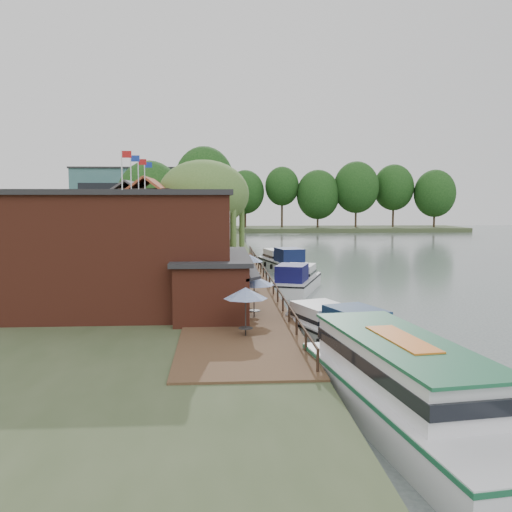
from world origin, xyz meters
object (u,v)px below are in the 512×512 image
object	(u,v)px
umbrella_3	(241,282)
cruiser_2	(283,259)
cruiser_0	(336,325)
cottage_c	(177,220)
umbrella_1	(254,296)
umbrella_4	(236,275)
cottage_b	(132,223)
umbrella_5	(250,270)
umbrella_0	(246,312)
willow	(204,215)
swan	(419,382)
cruiser_1	(296,277)
hotel_block	(148,202)
cottage_a	(150,228)
umbrella_2	(242,292)
tour_boat	(410,384)
pub	(136,251)

from	to	relation	value
umbrella_3	cruiser_2	world-z (taller)	umbrella_3
cruiser_0	cottage_c	bearing A→B (deg)	86.10
umbrella_1	umbrella_4	size ratio (longest dim) A/B	1.00
umbrella_4	cottage_b	bearing A→B (deg)	118.64
cruiser_0	umbrella_5	bearing A→B (deg)	84.65
umbrella_0	cottage_c	bearing A→B (deg)	98.60
willow	swan	xyz separation A→B (m)	(9.60, -31.93, -5.99)
umbrella_3	swan	size ratio (longest dim) A/B	5.50
cruiser_1	swan	xyz separation A→B (m)	(1.68, -25.00, -1.00)
hotel_block	cottage_a	size ratio (longest dim) A/B	2.95
hotel_block	umbrella_2	size ratio (longest dim) A/B	10.61
tour_boat	umbrella_4	bearing A→B (deg)	95.30
cruiser_1	umbrella_1	bearing A→B (deg)	-87.45
cruiser_2	swan	distance (m)	38.76
cruiser_1	umbrella_4	bearing A→B (deg)	-109.59
umbrella_2	cottage_c	bearing A→B (deg)	100.18
cottage_c	tour_boat	distance (m)	51.24
hotel_block	cottage_c	xyz separation A→B (m)	(8.00, -37.00, -1.90)
cottage_b	umbrella_4	distance (m)	21.40
cruiser_2	umbrella_5	bearing A→B (deg)	-116.93
umbrella_2	cruiser_0	bearing A→B (deg)	-42.24
willow	umbrella_4	xyz separation A→B (m)	(2.66, -13.60, -3.93)
cruiser_2	umbrella_0	bearing A→B (deg)	-111.80
cruiser_0	cruiser_2	size ratio (longest dim) A/B	0.93
cruiser_1	umbrella_0	bearing A→B (deg)	-85.93
hotel_block	umbrella_2	xyz separation A→B (m)	(14.28, -72.00, -4.86)
umbrella_1	umbrella_0	bearing A→B (deg)	-98.92
cottage_b	umbrella_0	distance (m)	33.70
umbrella_2	tour_boat	bearing A→B (deg)	-71.10
umbrella_5	cruiser_2	bearing A→B (deg)	75.39
umbrella_2	umbrella_1	bearing A→B (deg)	-70.36
umbrella_1	cruiser_2	size ratio (longest dim) A/B	0.22
cottage_c	cruiser_0	xyz separation A→B (m)	(11.01, -39.29, -4.05)
cottage_a	umbrella_4	size ratio (longest dim) A/B	3.62
umbrella_4	umbrella_5	bearing A→B (deg)	69.17
hotel_block	cottage_b	distance (m)	46.21
willow	umbrella_1	xyz separation A→B (m)	(3.38, -22.66, -3.93)
cottage_a	umbrella_1	world-z (taller)	cottage_a
hotel_block	cruiser_0	world-z (taller)	hotel_block
umbrella_1	umbrella_2	xyz separation A→B (m)	(-0.59, 1.66, 0.00)
hotel_block	tour_boat	bearing A→B (deg)	-77.43
umbrella_0	swan	world-z (taller)	umbrella_0
cruiser_1	cruiser_2	world-z (taller)	cruiser_2
umbrella_1	umbrella_4	bearing A→B (deg)	94.52
cruiser_0	willow	bearing A→B (deg)	86.99
cottage_c	umbrella_1	bearing A→B (deg)	-79.38
umbrella_1	umbrella_3	distance (m)	5.43
umbrella_3	pub	bearing A→B (deg)	-156.62
cottage_c	cruiser_2	bearing A→B (deg)	-31.32
cottage_a	umbrella_1	size ratio (longest dim) A/B	3.62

